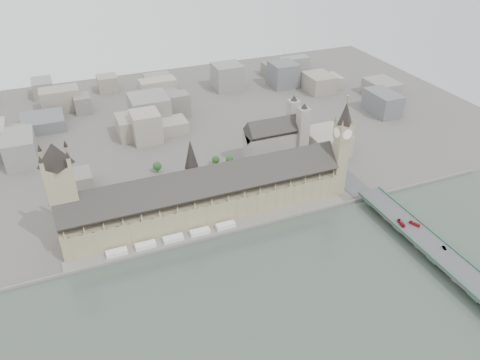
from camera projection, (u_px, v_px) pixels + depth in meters
name	position (u px, v px, depth m)	size (l,w,h in m)	color
ground	(213.00, 227.00, 437.15)	(900.00, 900.00, 0.00)	#595651
embankment_wall	(218.00, 235.00, 424.60)	(600.00, 1.50, 3.00)	gray
river_terrace	(216.00, 231.00, 430.74)	(270.00, 15.00, 2.00)	gray
terrace_tents	(173.00, 238.00, 416.79)	(118.00, 7.00, 4.00)	white
palace_of_westminster	(205.00, 196.00, 440.48)	(265.00, 40.73, 55.44)	gray
elizabeth_tower	(342.00, 142.00, 456.41)	(17.00, 17.00, 107.50)	gray
victoria_tower	(63.00, 191.00, 389.21)	(30.00, 30.00, 100.00)	gray
central_tower	(191.00, 163.00, 423.45)	(13.00, 13.00, 48.00)	tan
westminster_bridge	(416.00, 236.00, 417.47)	(25.00, 325.00, 10.25)	#474749
bridge_parapets	(455.00, 263.00, 379.56)	(25.00, 235.00, 1.15)	#36624D
westminster_abbey	(277.00, 139.00, 533.56)	(68.00, 36.00, 64.00)	gray
city_skyline_inland	(151.00, 110.00, 619.01)	(720.00, 360.00, 38.00)	gray
park_trees	(184.00, 190.00, 476.98)	(110.00, 30.00, 15.00)	#1F491A
red_bus_north	(401.00, 223.00, 423.13)	(2.46, 10.53, 2.93)	#AF1425
red_bus_south	(415.00, 224.00, 422.26)	(2.34, 10.02, 2.79)	red
car_silver	(444.00, 248.00, 395.18)	(1.72, 4.95, 1.63)	gray
car_approach	(333.00, 155.00, 531.27)	(2.16, 5.32, 1.54)	gray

